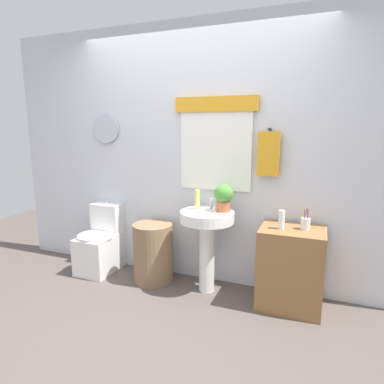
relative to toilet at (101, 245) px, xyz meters
name	(u,v)px	position (x,y,z in m)	size (l,w,h in m)	color
ground_plane	(145,334)	(1.04, -0.88, -0.29)	(8.00, 8.00, 0.00)	#564C47
back_wall	(198,155)	(1.05, 0.27, 1.02)	(4.40, 0.18, 2.60)	silver
toilet	(101,245)	(0.00, 0.00, 0.00)	(0.38, 0.51, 0.75)	white
laundry_hamper	(153,253)	(0.67, -0.03, 0.02)	(0.41, 0.41, 0.61)	#846647
pedestal_sink	(207,232)	(1.26, -0.03, 0.31)	(0.51, 0.51, 0.80)	white
faucet	(211,204)	(1.26, 0.09, 0.56)	(0.03, 0.03, 0.10)	silver
wooden_cabinet	(291,268)	(2.04, -0.03, 0.07)	(0.55, 0.44, 0.72)	olive
soap_bottle	(197,200)	(1.14, 0.02, 0.61)	(0.05, 0.05, 0.19)	#DBD166
potted_plant	(224,197)	(1.40, 0.03, 0.66)	(0.18, 0.18, 0.26)	#AD5B38
lotion_bottle	(282,220)	(1.95, -0.07, 0.52)	(0.05, 0.05, 0.16)	white
toothbrush_cup	(305,223)	(2.14, -0.01, 0.49)	(0.08, 0.08, 0.19)	silver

